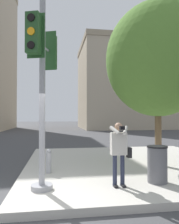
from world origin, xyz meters
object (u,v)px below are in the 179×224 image
object	(u,v)px
traffic_signal_pole	(42,70)
person_photographer	(119,148)
fire_hydrant	(49,161)
street_tree	(158,60)
trash_bin	(157,164)

from	to	relation	value
traffic_signal_pole	person_photographer	size ratio (longest dim) A/B	3.41
traffic_signal_pole	fire_hydrant	bearing A→B (deg)	85.87
traffic_signal_pole	street_tree	distance (m)	4.61
person_photographer	trash_bin	distance (m)	1.19
person_photographer	fire_hydrant	world-z (taller)	person_photographer
fire_hydrant	trash_bin	bearing A→B (deg)	-26.27
person_photographer	fire_hydrant	bearing A→B (deg)	139.15
traffic_signal_pole	person_photographer	bearing A→B (deg)	-0.95
person_photographer	fire_hydrant	xyz separation A→B (m)	(-1.82, 1.57, -0.58)
street_tree	trash_bin	size ratio (longest dim) A/B	6.10
fire_hydrant	trash_bin	world-z (taller)	trash_bin
person_photographer	trash_bin	world-z (taller)	person_photographer
person_photographer	street_tree	size ratio (longest dim) A/B	0.27
traffic_signal_pole	person_photographer	world-z (taller)	traffic_signal_pole
street_tree	fire_hydrant	distance (m)	5.25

